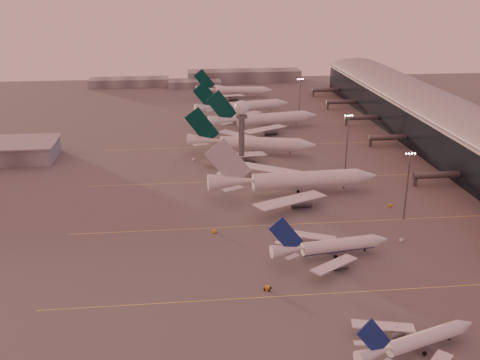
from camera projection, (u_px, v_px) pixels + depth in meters
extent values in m
plane|color=#4E4B4B|center=(274.00, 319.00, 139.69)|extent=(700.00, 700.00, 0.00)
cube|color=#EBD753|center=(378.00, 291.00, 152.04)|extent=(180.00, 0.25, 0.02)
cube|color=#EBD753|center=(334.00, 222.00, 194.06)|extent=(180.00, 0.25, 0.02)
cube|color=#EBD753|center=(306.00, 178.00, 236.07)|extent=(180.00, 0.25, 0.02)
cube|color=#EBD753|center=(284.00, 145.00, 282.75)|extent=(180.00, 0.25, 0.02)
cube|color=black|center=(473.00, 145.00, 250.17)|extent=(36.00, 360.00, 18.00)
cylinder|color=gray|center=(476.00, 126.00, 247.07)|extent=(10.08, 360.00, 10.08)
cube|color=gray|center=(476.00, 125.00, 247.00)|extent=(40.00, 362.00, 0.80)
cylinder|color=#54565B|center=(440.00, 175.00, 226.69)|extent=(22.00, 2.80, 2.80)
cube|color=#54565B|center=(415.00, 181.00, 226.47)|extent=(1.20, 1.20, 4.40)
cylinder|color=#54565B|center=(390.00, 137.00, 278.97)|extent=(22.00, 2.80, 2.80)
cube|color=#54565B|center=(370.00, 142.00, 278.76)|extent=(1.20, 1.20, 4.40)
cylinder|color=#54565B|center=(364.00, 117.00, 318.19)|extent=(22.00, 2.80, 2.80)
cube|color=#54565B|center=(346.00, 122.00, 317.97)|extent=(1.20, 1.20, 4.40)
cylinder|color=#54565B|center=(343.00, 102.00, 357.40)|extent=(22.00, 2.80, 2.80)
cube|color=#54565B|center=(328.00, 106.00, 357.19)|extent=(1.20, 1.20, 4.40)
cylinder|color=#54565B|center=(327.00, 90.00, 394.75)|extent=(22.00, 2.80, 2.80)
cube|color=#54565B|center=(313.00, 93.00, 394.53)|extent=(1.20, 1.20, 4.40)
cylinder|color=#54565B|center=(242.00, 142.00, 248.45)|extent=(2.60, 2.60, 22.00)
cylinder|color=#54565B|center=(242.00, 116.00, 244.50)|extent=(5.20, 5.20, 1.20)
sphere|color=silver|center=(242.00, 108.00, 243.16)|extent=(6.40, 6.40, 6.40)
cylinder|color=#54565B|center=(242.00, 99.00, 241.88)|extent=(0.16, 0.16, 2.00)
cylinder|color=#54565B|center=(407.00, 186.00, 192.28)|extent=(0.56, 0.56, 25.00)
cube|color=#54565B|center=(411.00, 152.00, 188.15)|extent=(3.60, 0.25, 0.25)
sphere|color=#FFEABF|center=(406.00, 154.00, 188.14)|extent=(0.56, 0.56, 0.56)
sphere|color=#FFEABF|center=(409.00, 154.00, 188.24)|extent=(0.56, 0.56, 0.56)
sphere|color=#FFEABF|center=(412.00, 154.00, 188.34)|extent=(0.56, 0.56, 0.56)
sphere|color=#FFEABF|center=(415.00, 153.00, 188.44)|extent=(0.56, 0.56, 0.56)
cylinder|color=#54565B|center=(347.00, 142.00, 243.13)|extent=(0.56, 0.56, 25.00)
cube|color=#54565B|center=(349.00, 115.00, 239.00)|extent=(3.60, 0.25, 0.25)
sphere|color=#FFEABF|center=(345.00, 116.00, 238.99)|extent=(0.56, 0.56, 0.56)
sphere|color=#FFEABF|center=(348.00, 116.00, 239.09)|extent=(0.56, 0.56, 0.56)
sphere|color=#FFEABF|center=(350.00, 116.00, 239.19)|extent=(0.56, 0.56, 0.56)
sphere|color=#FFEABF|center=(352.00, 116.00, 239.29)|extent=(0.56, 0.56, 0.56)
cylinder|color=#54565B|center=(300.00, 99.00, 326.95)|extent=(0.56, 0.56, 25.00)
cube|color=#54565B|center=(300.00, 78.00, 322.83)|extent=(3.60, 0.25, 0.25)
sphere|color=#FFEABF|center=(298.00, 79.00, 322.82)|extent=(0.56, 0.56, 0.56)
sphere|color=#FFEABF|center=(300.00, 79.00, 322.92)|extent=(0.56, 0.56, 0.56)
sphere|color=#FFEABF|center=(301.00, 79.00, 323.02)|extent=(0.56, 0.56, 0.56)
sphere|color=#FFEABF|center=(303.00, 79.00, 323.12)|extent=(0.56, 0.56, 0.56)
cube|color=#5D5F64|center=(129.00, 82.00, 431.39)|extent=(60.00, 18.00, 6.00)
cube|color=#5D5F64|center=(244.00, 76.00, 449.27)|extent=(90.00, 20.00, 9.00)
cube|color=#5D5F64|center=(195.00, 84.00, 427.26)|extent=(40.00, 15.00, 5.00)
cylinder|color=silver|center=(425.00, 340.00, 126.94)|extent=(20.23, 9.77, 3.44)
cylinder|color=navy|center=(424.00, 343.00, 127.21)|extent=(19.53, 8.72, 2.48)
cone|color=silver|center=(465.00, 327.00, 131.72)|extent=(4.81, 4.52, 3.44)
cone|color=silver|center=(374.00, 355.00, 121.12)|extent=(9.13, 5.99, 3.44)
cube|color=silver|center=(383.00, 328.00, 132.39)|extent=(14.96, 5.67, 1.08)
cylinder|color=slate|center=(396.00, 335.00, 132.20)|extent=(4.42, 3.38, 2.23)
cube|color=slate|center=(397.00, 332.00, 131.87)|extent=(0.33, 0.30, 1.38)
cube|color=navy|center=(374.00, 339.00, 119.49)|extent=(9.03, 3.34, 10.25)
cube|color=silver|center=(363.00, 345.00, 124.43)|extent=(4.06, 1.94, 0.23)
cylinder|color=black|center=(449.00, 340.00, 130.79)|extent=(0.45, 0.45, 0.90)
cylinder|color=black|center=(412.00, 345.00, 128.79)|extent=(1.09, 0.75, 1.00)
cylinder|color=black|center=(424.00, 355.00, 125.40)|extent=(1.09, 0.75, 1.00)
cylinder|color=silver|center=(339.00, 247.00, 169.64)|extent=(23.57, 7.35, 3.96)
cylinder|color=navy|center=(338.00, 249.00, 169.94)|extent=(22.94, 6.19, 2.85)
cone|color=silver|center=(380.00, 241.00, 172.93)|extent=(5.03, 4.58, 3.96)
cone|color=silver|center=(287.00, 252.00, 165.54)|extent=(10.22, 5.36, 3.96)
cube|color=silver|center=(334.00, 266.00, 159.67)|extent=(15.83, 13.13, 1.24)
cylinder|color=slate|center=(339.00, 267.00, 163.06)|extent=(4.83, 3.21, 2.57)
cube|color=slate|center=(340.00, 263.00, 162.67)|extent=(0.35, 0.30, 1.58)
cube|color=silver|center=(309.00, 237.00, 177.36)|extent=(17.15, 9.28, 1.24)
cylinder|color=slate|center=(320.00, 244.00, 176.56)|extent=(4.83, 3.21, 2.57)
cube|color=slate|center=(320.00, 241.00, 176.18)|extent=(0.35, 0.30, 1.58)
cube|color=navy|center=(286.00, 237.00, 163.75)|extent=(10.79, 1.97, 11.79)
cube|color=silver|center=(292.00, 258.00, 161.43)|extent=(4.66, 3.94, 0.26)
cube|color=silver|center=(282.00, 245.00, 169.60)|extent=(4.80, 2.96, 0.26)
cylinder|color=black|center=(365.00, 251.00, 172.67)|extent=(0.52, 0.52, 1.04)
cylinder|color=black|center=(329.00, 252.00, 172.18)|extent=(1.21, 0.68, 1.15)
cylinder|color=black|center=(335.00, 259.00, 168.02)|extent=(1.21, 0.68, 1.15)
cylinder|color=silver|center=(305.00, 183.00, 218.20)|extent=(41.59, 8.26, 6.46)
cylinder|color=silver|center=(305.00, 186.00, 218.70)|extent=(40.68, 6.42, 4.65)
cone|color=silver|center=(366.00, 179.00, 221.69)|extent=(8.28, 6.80, 6.46)
cone|color=silver|center=(231.00, 185.00, 213.78)|extent=(17.60, 7.21, 6.46)
cube|color=silver|center=(290.00, 204.00, 201.21)|extent=(29.06, 20.99, 1.92)
cylinder|color=slate|center=(301.00, 205.00, 206.59)|extent=(8.18, 4.54, 4.20)
cube|color=slate|center=(301.00, 201.00, 206.08)|extent=(0.32, 0.27, 2.58)
cube|color=silver|center=(271.00, 172.00, 233.13)|extent=(29.74, 18.98, 1.92)
cylinder|color=slate|center=(285.00, 181.00, 230.96)|extent=(8.18, 4.54, 4.20)
cube|color=slate|center=(285.00, 178.00, 230.45)|extent=(0.32, 0.27, 2.58)
cube|color=#A8AAAF|center=(228.00, 166.00, 211.03)|extent=(17.90, 1.15, 19.17)
cube|color=silver|center=(233.00, 192.00, 206.25)|extent=(8.46, 6.46, 0.26)
cube|color=silver|center=(227.00, 177.00, 221.10)|extent=(8.53, 5.94, 0.26)
cylinder|color=black|center=(343.00, 190.00, 221.79)|extent=(0.52, 0.52, 1.04)
cylinder|color=black|center=(295.00, 190.00, 221.20)|extent=(1.17, 0.57, 1.15)
cylinder|color=black|center=(298.00, 195.00, 216.95)|extent=(1.17, 0.57, 1.15)
cylinder|color=silver|center=(260.00, 146.00, 265.47)|extent=(38.11, 13.88, 6.08)
cylinder|color=silver|center=(260.00, 149.00, 265.94)|extent=(37.01, 12.06, 4.38)
cone|color=silver|center=(308.00, 148.00, 263.26)|extent=(8.41, 7.48, 6.08)
cone|color=silver|center=(204.00, 143.00, 267.85)|extent=(16.73, 9.27, 6.08)
cube|color=silver|center=(237.00, 158.00, 251.95)|extent=(28.04, 13.56, 1.80)
cylinder|color=slate|center=(248.00, 161.00, 255.86)|extent=(7.96, 5.40, 3.95)
cube|color=slate|center=(248.00, 158.00, 255.36)|extent=(0.36, 0.32, 2.43)
cube|color=silver|center=(244.00, 139.00, 281.55)|extent=(24.99, 22.49, 1.80)
cylinder|color=slate|center=(252.00, 146.00, 278.46)|extent=(7.96, 5.40, 3.95)
cube|color=slate|center=(252.00, 143.00, 277.97)|extent=(0.36, 0.32, 2.43)
cube|color=#02312A|center=(202.00, 128.00, 265.43)|extent=(16.42, 3.88, 17.98)
cube|color=silver|center=(201.00, 147.00, 261.01)|extent=(7.73, 4.40, 0.26)
cube|color=silver|center=(206.00, 138.00, 274.63)|extent=(7.42, 6.66, 0.26)
cylinder|color=black|center=(290.00, 155.00, 265.36)|extent=(0.52, 0.52, 1.05)
cylinder|color=black|center=(254.00, 152.00, 269.20)|extent=(1.24, 0.76, 1.15)
cylinder|color=black|center=(253.00, 155.00, 264.90)|extent=(1.24, 0.76, 1.15)
cylinder|color=silver|center=(271.00, 121.00, 311.31)|extent=(39.38, 13.00, 6.27)
cylinder|color=silver|center=(271.00, 123.00, 311.80)|extent=(38.31, 11.14, 4.52)
cone|color=silver|center=(310.00, 118.00, 317.42)|extent=(8.51, 7.50, 6.27)
cone|color=silver|center=(223.00, 123.00, 303.78)|extent=(17.16, 9.04, 6.27)
cube|color=silver|center=(264.00, 131.00, 294.42)|extent=(26.25, 22.57, 1.86)
cylinder|color=slate|center=(271.00, 133.00, 300.05)|extent=(8.13, 5.33, 4.08)
cube|color=slate|center=(271.00, 131.00, 299.54)|extent=(0.37, 0.32, 2.51)
cube|color=silver|center=(246.00, 117.00, 323.91)|extent=(28.88, 14.90, 1.86)
cylinder|color=slate|center=(256.00, 122.00, 322.57)|extent=(8.13, 5.33, 4.08)
cube|color=slate|center=(256.00, 120.00, 322.06)|extent=(0.37, 0.32, 2.51)
cube|color=#02312A|center=(222.00, 109.00, 301.00)|extent=(17.05, 3.40, 18.56)
cube|color=silver|center=(226.00, 126.00, 296.87)|extent=(7.74, 6.72, 0.27)
cube|color=silver|center=(219.00, 119.00, 310.44)|extent=(8.01, 4.77, 0.27)
cylinder|color=black|center=(296.00, 126.00, 316.54)|extent=(0.54, 0.54, 1.08)
cylinder|color=black|center=(265.00, 127.00, 313.95)|extent=(1.27, 0.74, 1.19)
cylinder|color=black|center=(267.00, 129.00, 309.66)|extent=(1.27, 0.74, 1.19)
cylinder|color=silver|center=(249.00, 108.00, 342.48)|extent=(37.38, 14.42, 5.97)
cylinder|color=silver|center=(249.00, 110.00, 342.94)|extent=(36.27, 12.63, 4.30)
cone|color=silver|center=(282.00, 105.00, 349.44)|extent=(8.36, 7.47, 5.97)
cone|color=silver|center=(208.00, 110.00, 333.94)|extent=(16.48, 9.42, 5.97)
cube|color=silver|center=(244.00, 116.00, 326.19)|extent=(24.26, 22.46, 1.77)
cylinder|color=slate|center=(249.00, 118.00, 331.72)|extent=(7.87, 5.44, 3.88)
cube|color=slate|center=(249.00, 116.00, 331.23)|extent=(0.36, 0.32, 2.39)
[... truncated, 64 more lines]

